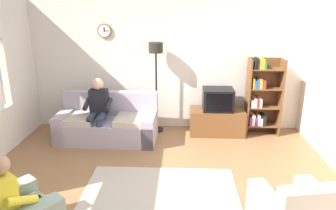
{
  "coord_description": "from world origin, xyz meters",
  "views": [
    {
      "loc": [
        0.32,
        -3.86,
        2.56
      ],
      "look_at": [
        0.1,
        1.09,
        0.97
      ],
      "focal_mm": 33.72,
      "sensor_mm": 36.0,
      "label": 1
    }
  ],
  "objects_px": {
    "tv": "(218,99)",
    "floor_lamp": "(156,63)",
    "tv_stand": "(217,121)",
    "person_in_left_armchair": "(13,196)",
    "person_on_couch": "(98,107)",
    "bookshelf": "(261,96)",
    "couch": "(108,124)"
  },
  "relations": [
    {
      "from": "tv",
      "to": "floor_lamp",
      "type": "relative_size",
      "value": 0.32
    },
    {
      "from": "tv_stand",
      "to": "person_in_left_armchair",
      "type": "relative_size",
      "value": 0.98
    },
    {
      "from": "tv_stand",
      "to": "person_on_couch",
      "type": "bearing_deg",
      "value": -167.65
    },
    {
      "from": "tv_stand",
      "to": "person_on_couch",
      "type": "height_order",
      "value": "person_on_couch"
    },
    {
      "from": "tv",
      "to": "person_in_left_armchair",
      "type": "xyz_separation_m",
      "value": [
        -2.52,
        -3.26,
        -0.14
      ]
    },
    {
      "from": "bookshelf",
      "to": "person_in_left_armchair",
      "type": "height_order",
      "value": "bookshelf"
    },
    {
      "from": "person_on_couch",
      "to": "person_in_left_armchair",
      "type": "height_order",
      "value": "person_on_couch"
    },
    {
      "from": "couch",
      "to": "person_in_left_armchair",
      "type": "bearing_deg",
      "value": -96.97
    },
    {
      "from": "tv_stand",
      "to": "tv",
      "type": "relative_size",
      "value": 1.83
    },
    {
      "from": "tv_stand",
      "to": "person_on_couch",
      "type": "distance_m",
      "value": 2.41
    },
    {
      "from": "tv_stand",
      "to": "bookshelf",
      "type": "bearing_deg",
      "value": 4.49
    },
    {
      "from": "tv_stand",
      "to": "bookshelf",
      "type": "xyz_separation_m",
      "value": [
        0.87,
        0.07,
        0.53
      ]
    },
    {
      "from": "floor_lamp",
      "to": "person_on_couch",
      "type": "bearing_deg",
      "value": -150.41
    },
    {
      "from": "couch",
      "to": "bookshelf",
      "type": "height_order",
      "value": "bookshelf"
    },
    {
      "from": "tv_stand",
      "to": "tv",
      "type": "height_order",
      "value": "tv"
    },
    {
      "from": "bookshelf",
      "to": "person_on_couch",
      "type": "bearing_deg",
      "value": -169.76
    },
    {
      "from": "person_on_couch",
      "to": "person_in_left_armchair",
      "type": "bearing_deg",
      "value": -94.28
    },
    {
      "from": "tv_stand",
      "to": "person_on_couch",
      "type": "xyz_separation_m",
      "value": [
        -2.32,
        -0.51,
        0.44
      ]
    },
    {
      "from": "tv_stand",
      "to": "floor_lamp",
      "type": "xyz_separation_m",
      "value": [
        -1.25,
        0.1,
        1.19
      ]
    },
    {
      "from": "couch",
      "to": "person_on_couch",
      "type": "bearing_deg",
      "value": -142.75
    },
    {
      "from": "couch",
      "to": "person_on_couch",
      "type": "xyz_separation_m",
      "value": [
        -0.14,
        -0.11,
        0.39
      ]
    },
    {
      "from": "bookshelf",
      "to": "person_on_couch",
      "type": "height_order",
      "value": "bookshelf"
    },
    {
      "from": "couch",
      "to": "bookshelf",
      "type": "distance_m",
      "value": 3.11
    },
    {
      "from": "floor_lamp",
      "to": "person_in_left_armchair",
      "type": "distance_m",
      "value": 3.71
    },
    {
      "from": "couch",
      "to": "person_on_couch",
      "type": "distance_m",
      "value": 0.43
    },
    {
      "from": "couch",
      "to": "bookshelf",
      "type": "relative_size",
      "value": 1.22
    },
    {
      "from": "person_in_left_armchair",
      "to": "floor_lamp",
      "type": "bearing_deg",
      "value": 69.33
    },
    {
      "from": "tv_stand",
      "to": "bookshelf",
      "type": "height_order",
      "value": "bookshelf"
    },
    {
      "from": "couch",
      "to": "person_in_left_armchair",
      "type": "xyz_separation_m",
      "value": [
        -0.35,
        -2.88,
        0.29
      ]
    },
    {
      "from": "floor_lamp",
      "to": "person_in_left_armchair",
      "type": "bearing_deg",
      "value": -110.67
    },
    {
      "from": "bookshelf",
      "to": "floor_lamp",
      "type": "relative_size",
      "value": 0.85
    },
    {
      "from": "couch",
      "to": "tv",
      "type": "relative_size",
      "value": 3.21
    }
  ]
}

